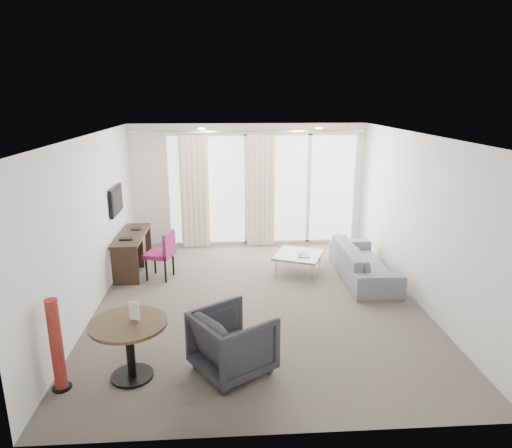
{
  "coord_description": "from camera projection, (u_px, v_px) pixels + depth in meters",
  "views": [
    {
      "loc": [
        -0.48,
        -6.66,
        3.14
      ],
      "look_at": [
        0.0,
        0.6,
        1.1
      ],
      "focal_mm": 32.0,
      "sensor_mm": 36.0,
      "label": 1
    }
  ],
  "objects": [
    {
      "name": "tv",
      "position": [
        116.0,
        200.0,
        8.15
      ],
      "size": [
        0.05,
        0.8,
        0.5
      ],
      "primitive_type": null,
      "color": "black",
      "rests_on": "wall_left"
    },
    {
      "name": "curtain_left",
      "position": [
        195.0,
        192.0,
        9.59
      ],
      "size": [
        0.6,
        0.2,
        2.38
      ],
      "primitive_type": null,
      "color": "beige",
      "rests_on": "ground"
    },
    {
      "name": "downlight_a",
      "position": [
        202.0,
        129.0,
        8.06
      ],
      "size": [
        0.12,
        0.12,
        0.02
      ],
      "primitive_type": "cylinder",
      "color": "#FFE0B2",
      "rests_on": "ceiling"
    },
    {
      "name": "wall_right",
      "position": [
        419.0,
        219.0,
        7.08
      ],
      "size": [
        0.0,
        6.0,
        2.6
      ],
      "primitive_type": "cube",
      "color": "silver",
      "rests_on": "ground"
    },
    {
      "name": "rattan_table",
      "position": [
        292.0,
        224.0,
        10.75
      ],
      "size": [
        0.63,
        0.63,
        0.48
      ],
      "primitive_type": null,
      "rotation": [
        0.0,
        0.0,
        -0.42
      ],
      "color": "brown",
      "rests_on": "terrace_slab"
    },
    {
      "name": "floor",
      "position": [
        258.0,
        300.0,
        7.28
      ],
      "size": [
        5.0,
        6.0,
        0.0
      ],
      "primitive_type": "cube",
      "color": "#5D544A",
      "rests_on": "ground"
    },
    {
      "name": "ceiling",
      "position": [
        259.0,
        135.0,
        6.57
      ],
      "size": [
        5.0,
        6.0,
        0.0
      ],
      "primitive_type": "cube",
      "color": "white",
      "rests_on": "ground"
    },
    {
      "name": "rattan_chair_b",
      "position": [
        302.0,
        209.0,
        11.55
      ],
      "size": [
        0.63,
        0.63,
        0.78
      ],
      "primitive_type": null,
      "rotation": [
        0.0,
        0.0,
        -0.2
      ],
      "color": "brown",
      "rests_on": "terrace_slab"
    },
    {
      "name": "terrace_slab",
      "position": [
        258.0,
        226.0,
        11.63
      ],
      "size": [
        5.6,
        3.0,
        0.12
      ],
      "primitive_type": "cube",
      "color": "#4D4D50",
      "rests_on": "ground"
    },
    {
      "name": "menu_card",
      "position": [
        135.0,
        318.0,
        5.16
      ],
      "size": [
        0.12,
        0.05,
        0.22
      ],
      "primitive_type": null,
      "rotation": [
        0.0,
        0.0,
        -0.28
      ],
      "color": "white",
      "rests_on": "round_table"
    },
    {
      "name": "window_panel",
      "position": [
        263.0,
        190.0,
        9.84
      ],
      "size": [
        4.0,
        0.02,
        2.38
      ],
      "primitive_type": null,
      "color": "white",
      "rests_on": "ground"
    },
    {
      "name": "desk",
      "position": [
        133.0,
        252.0,
        8.45
      ],
      "size": [
        0.47,
        1.5,
        0.7
      ],
      "primitive_type": null,
      "color": "black",
      "rests_on": "floor"
    },
    {
      "name": "wall_front",
      "position": [
        283.0,
        312.0,
        4.04
      ],
      "size": [
        5.0,
        0.0,
        2.6
      ],
      "primitive_type": "cube",
      "color": "silver",
      "rests_on": "ground"
    },
    {
      "name": "wall_left",
      "position": [
        91.0,
        225.0,
        6.77
      ],
      "size": [
        0.0,
        6.0,
        2.6
      ],
      "primitive_type": "cube",
      "color": "silver",
      "rests_on": "ground"
    },
    {
      "name": "curtain_right",
      "position": [
        261.0,
        191.0,
        9.68
      ],
      "size": [
        0.6,
        0.2,
        2.38
      ],
      "primitive_type": null,
      "color": "beige",
      "rests_on": "ground"
    },
    {
      "name": "red_lamp",
      "position": [
        56.0,
        345.0,
        4.95
      ],
      "size": [
        0.22,
        0.22,
        1.08
      ],
      "primitive_type": "cylinder",
      "rotation": [
        0.0,
        0.0,
        -0.02
      ],
      "color": "maroon",
      "rests_on": "floor"
    },
    {
      "name": "magazine",
      "position": [
        303.0,
        255.0,
        8.27
      ],
      "size": [
        0.23,
        0.29,
        0.02
      ],
      "primitive_type": null,
      "rotation": [
        0.0,
        0.0,
        -0.04
      ],
      "color": "gray",
      "rests_on": "coffee_table"
    },
    {
      "name": "downlight_b",
      "position": [
        319.0,
        128.0,
        8.19
      ],
      "size": [
        0.12,
        0.12,
        0.02
      ],
      "primitive_type": "cylinder",
      "color": "#FFE0B2",
      "rests_on": "ceiling"
    },
    {
      "name": "remote",
      "position": [
        301.0,
        256.0,
        8.23
      ],
      "size": [
        0.11,
        0.17,
        0.02
      ],
      "primitive_type": null,
      "rotation": [
        0.0,
        0.0,
        -0.43
      ],
      "color": "black",
      "rests_on": "coffee_table"
    },
    {
      "name": "desk_chair",
      "position": [
        159.0,
        255.0,
        8.07
      ],
      "size": [
        0.58,
        0.56,
        0.87
      ],
      "primitive_type": null,
      "rotation": [
        0.0,
        0.0,
        -0.28
      ],
      "color": "#841B50",
      "rests_on": "floor"
    },
    {
      "name": "tub_armchair",
      "position": [
        233.0,
        342.0,
        5.32
      ],
      "size": [
        1.13,
        1.12,
        0.75
      ],
      "primitive_type": "imported",
      "rotation": [
        0.0,
        0.0,
        2.15
      ],
      "color": "#2A292F",
      "rests_on": "floor"
    },
    {
      "name": "window_frame",
      "position": [
        263.0,
        190.0,
        9.82
      ],
      "size": [
        4.1,
        0.06,
        2.44
      ],
      "primitive_type": null,
      "color": "white",
      "rests_on": "ground"
    },
    {
      "name": "sofa",
      "position": [
        363.0,
        262.0,
        8.11
      ],
      "size": [
        0.8,
        2.05,
        0.6
      ],
      "primitive_type": "imported",
      "rotation": [
        0.0,
        0.0,
        1.57
      ],
      "color": "slate",
      "rests_on": "floor"
    },
    {
      "name": "curtain_track",
      "position": [
        249.0,
        131.0,
        9.32
      ],
      "size": [
        4.8,
        0.04,
        0.04
      ],
      "primitive_type": null,
      "color": "#B2B2B7",
      "rests_on": "ceiling"
    },
    {
      "name": "coffee_table",
      "position": [
        298.0,
        263.0,
        8.38
      ],
      "size": [
        1.05,
        1.05,
        0.36
      ],
      "primitive_type": null,
      "rotation": [
        0.0,
        0.0,
        -0.4
      ],
      "color": "gray",
      "rests_on": "floor"
    },
    {
      "name": "rattan_chair_a",
      "position": [
        278.0,
        213.0,
        11.15
      ],
      "size": [
        0.68,
        0.68,
        0.76
      ],
      "primitive_type": null,
      "rotation": [
        0.0,
        0.0,
        -0.41
      ],
      "color": "brown",
      "rests_on": "terrace_slab"
    },
    {
      "name": "balustrade",
      "position": [
        254.0,
        193.0,
        12.88
      ],
      "size": [
        5.5,
        0.06,
        1.05
      ],
      "primitive_type": null,
      "color": "#B2B2B7",
      "rests_on": "terrace_slab"
    },
    {
      "name": "round_table",
      "position": [
        130.0,
        350.0,
        5.2
      ],
      "size": [
        1.13,
        1.13,
        0.7
      ],
      "primitive_type": null,
      "rotation": [
        0.0,
        0.0,
        -0.37
      ],
      "color": "#48331D",
      "rests_on": "floor"
    }
  ]
}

